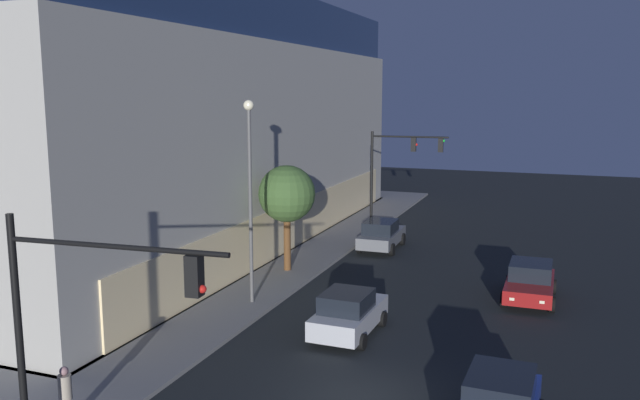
{
  "coord_description": "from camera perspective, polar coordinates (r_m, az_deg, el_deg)",
  "views": [
    {
      "loc": [
        -17.68,
        -5.46,
        9.16
      ],
      "look_at": [
        4.05,
        2.7,
        5.31
      ],
      "focal_mm": 36.74,
      "sensor_mm": 36.0,
      "label": 1
    }
  ],
  "objects": [
    {
      "name": "ground_plane",
      "position": [
        20.64,
        3.19,
        -16.93
      ],
      "size": [
        120.0,
        120.0,
        0.0
      ],
      "primitive_type": "plane",
      "color": "black"
    },
    {
      "name": "modern_building",
      "position": [
        45.74,
        -20.24,
        6.55
      ],
      "size": [
        38.59,
        30.85,
        14.8
      ],
      "color": "#4C4C51",
      "rests_on": "ground"
    },
    {
      "name": "traffic_light_near_corner",
      "position": [
        15.95,
        -20.1,
        -8.81
      ],
      "size": [
        0.59,
        5.55,
        6.25
      ],
      "color": "black",
      "rests_on": "sidewalk_corner"
    },
    {
      "name": "traffic_light_far_corner",
      "position": [
        43.24,
        6.97,
        3.56
      ],
      "size": [
        0.61,
        5.06,
        6.43
      ],
      "color": "black",
      "rests_on": "sidewalk_corner"
    },
    {
      "name": "street_lamp_sidewalk",
      "position": [
        27.71,
        -6.12,
        1.85
      ],
      "size": [
        0.44,
        0.44,
        8.67
      ],
      "color": "#535353",
      "rests_on": "sidewalk_corner"
    },
    {
      "name": "sidewalk_tree",
      "position": [
        32.9,
        -2.91,
        0.49
      ],
      "size": [
        2.88,
        2.88,
        5.38
      ],
      "color": "brown",
      "rests_on": "sidewalk_corner"
    },
    {
      "name": "pedestrian_waiting",
      "position": [
        19.62,
        -21.31,
        -15.28
      ],
      "size": [
        0.36,
        0.36,
        1.73
      ],
      "color": "#2D3851",
      "rests_on": "sidewalk_corner"
    },
    {
      "name": "car_silver",
      "position": [
        25.21,
        2.5,
        -9.81
      ],
      "size": [
        4.23,
        2.18,
        1.74
      ],
      "color": "#B7BABF",
      "rests_on": "ground"
    },
    {
      "name": "car_red",
      "position": [
        30.74,
        17.82,
        -6.76
      ],
      "size": [
        4.41,
        2.23,
        1.64
      ],
      "color": "maroon",
      "rests_on": "ground"
    },
    {
      "name": "car_grey",
      "position": [
        38.57,
        5.37,
        -3.01
      ],
      "size": [
        4.57,
        2.2,
        1.74
      ],
      "color": "slate",
      "rests_on": "ground"
    }
  ]
}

